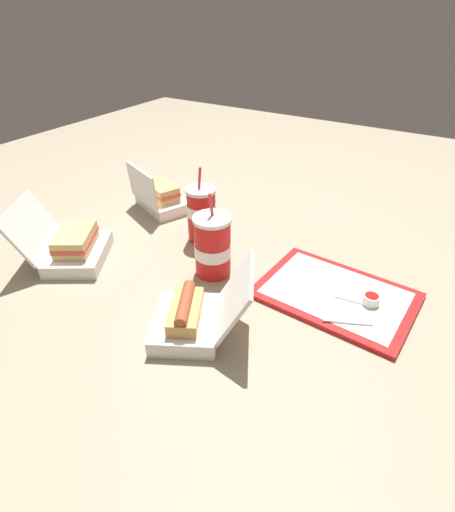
{
  "coord_description": "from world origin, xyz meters",
  "views": [
    {
      "loc": [
        -0.42,
        0.8,
        0.64
      ],
      "look_at": [
        0.04,
        0.04,
        0.05
      ],
      "focal_mm": 28.0,
      "sensor_mm": 36.0,
      "label": 1
    }
  ],
  "objects_px": {
    "plastic_fork": "(347,321)",
    "food_tray": "(335,295)",
    "clamshell_hotdog_back": "(191,316)",
    "ketchup_cup": "(371,299)",
    "clamshell_sandwich_right": "(160,198)",
    "soda_cup_right": "(202,214)",
    "soda_cup_front": "(213,246)",
    "clamshell_sandwich_corner": "(73,247)"
  },
  "relations": [
    {
      "from": "food_tray",
      "to": "clamshell_hotdog_back",
      "type": "relative_size",
      "value": 1.4
    },
    {
      "from": "plastic_fork",
      "to": "soda_cup_right",
      "type": "relative_size",
      "value": 0.48
    },
    {
      "from": "clamshell_hotdog_back",
      "to": "soda_cup_right",
      "type": "xyz_separation_m",
      "value": [
        0.21,
        -0.34,
        0.05
      ]
    },
    {
      "from": "food_tray",
      "to": "plastic_fork",
      "type": "relative_size",
      "value": 3.52
    },
    {
      "from": "plastic_fork",
      "to": "food_tray",
      "type": "bearing_deg",
      "value": -82.02
    },
    {
      "from": "food_tray",
      "to": "soda_cup_front",
      "type": "relative_size",
      "value": 1.7
    },
    {
      "from": "soda_cup_right",
      "to": "food_tray",
      "type": "bearing_deg",
      "value": 172.57
    },
    {
      "from": "plastic_fork",
      "to": "soda_cup_right",
      "type": "height_order",
      "value": "soda_cup_right"
    },
    {
      "from": "plastic_fork",
      "to": "soda_cup_front",
      "type": "distance_m",
      "value": 0.38
    },
    {
      "from": "clamshell_sandwich_right",
      "to": "clamshell_hotdog_back",
      "type": "bearing_deg",
      "value": 135.88
    },
    {
      "from": "ketchup_cup",
      "to": "soda_cup_right",
      "type": "distance_m",
      "value": 0.53
    },
    {
      "from": "food_tray",
      "to": "soda_cup_front",
      "type": "distance_m",
      "value": 0.34
    },
    {
      "from": "plastic_fork",
      "to": "clamshell_sandwich_corner",
      "type": "height_order",
      "value": "clamshell_sandwich_corner"
    },
    {
      "from": "food_tray",
      "to": "ketchup_cup",
      "type": "xyz_separation_m",
      "value": [
        -0.08,
        -0.0,
        0.02
      ]
    },
    {
      "from": "plastic_fork",
      "to": "clamshell_hotdog_back",
      "type": "bearing_deg",
      "value": 9.23
    },
    {
      "from": "clamshell_sandwich_right",
      "to": "soda_cup_front",
      "type": "xyz_separation_m",
      "value": [
        -0.37,
        0.22,
        0.04
      ]
    },
    {
      "from": "food_tray",
      "to": "clamshell_sandwich_right",
      "type": "xyz_separation_m",
      "value": [
        0.69,
        -0.15,
        0.04
      ]
    },
    {
      "from": "clamshell_hotdog_back",
      "to": "clamshell_sandwich_right",
      "type": "distance_m",
      "value": 0.63
    },
    {
      "from": "clamshell_hotdog_back",
      "to": "soda_cup_front",
      "type": "distance_m",
      "value": 0.23
    },
    {
      "from": "ketchup_cup",
      "to": "soda_cup_front",
      "type": "bearing_deg",
      "value": 10.32
    },
    {
      "from": "food_tray",
      "to": "clamshell_sandwich_corner",
      "type": "distance_m",
      "value": 0.73
    },
    {
      "from": "ketchup_cup",
      "to": "clamshell_sandwich_corner",
      "type": "bearing_deg",
      "value": 16.56
    },
    {
      "from": "clamshell_sandwich_corner",
      "to": "soda_cup_front",
      "type": "xyz_separation_m",
      "value": [
        -0.37,
        -0.16,
        0.04
      ]
    },
    {
      "from": "clamshell_hotdog_back",
      "to": "soda_cup_right",
      "type": "bearing_deg",
      "value": -58.75
    },
    {
      "from": "clamshell_sandwich_corner",
      "to": "food_tray",
      "type": "bearing_deg",
      "value": -161.68
    },
    {
      "from": "food_tray",
      "to": "clamshell_sandwich_right",
      "type": "relative_size",
      "value": 1.68
    },
    {
      "from": "ketchup_cup",
      "to": "clamshell_sandwich_right",
      "type": "distance_m",
      "value": 0.79
    },
    {
      "from": "clamshell_hotdog_back",
      "to": "soda_cup_right",
      "type": "distance_m",
      "value": 0.4
    },
    {
      "from": "plastic_fork",
      "to": "soda_cup_right",
      "type": "distance_m",
      "value": 0.53
    },
    {
      "from": "clamshell_hotdog_back",
      "to": "soda_cup_front",
      "type": "relative_size",
      "value": 1.21
    },
    {
      "from": "soda_cup_front",
      "to": "clamshell_hotdog_back",
      "type": "bearing_deg",
      "value": 111.25
    },
    {
      "from": "clamshell_sandwich_right",
      "to": "clamshell_sandwich_corner",
      "type": "bearing_deg",
      "value": 89.96
    },
    {
      "from": "ketchup_cup",
      "to": "clamshell_sandwich_right",
      "type": "bearing_deg",
      "value": -11.03
    },
    {
      "from": "ketchup_cup",
      "to": "clamshell_sandwich_corner",
      "type": "distance_m",
      "value": 0.81
    },
    {
      "from": "ketchup_cup",
      "to": "soda_cup_front",
      "type": "relative_size",
      "value": 0.17
    },
    {
      "from": "clamshell_sandwich_corner",
      "to": "plastic_fork",
      "type": "bearing_deg",
      "value": -169.65
    },
    {
      "from": "ketchup_cup",
      "to": "plastic_fork",
      "type": "height_order",
      "value": "ketchup_cup"
    },
    {
      "from": "clamshell_hotdog_back",
      "to": "plastic_fork",
      "type": "bearing_deg",
      "value": -146.59
    },
    {
      "from": "food_tray",
      "to": "clamshell_hotdog_back",
      "type": "height_order",
      "value": "clamshell_hotdog_back"
    },
    {
      "from": "plastic_fork",
      "to": "soda_cup_front",
      "type": "relative_size",
      "value": 0.48
    },
    {
      "from": "ketchup_cup",
      "to": "plastic_fork",
      "type": "bearing_deg",
      "value": 74.31
    },
    {
      "from": "ketchup_cup",
      "to": "clamshell_hotdog_back",
      "type": "distance_m",
      "value": 0.43
    }
  ]
}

